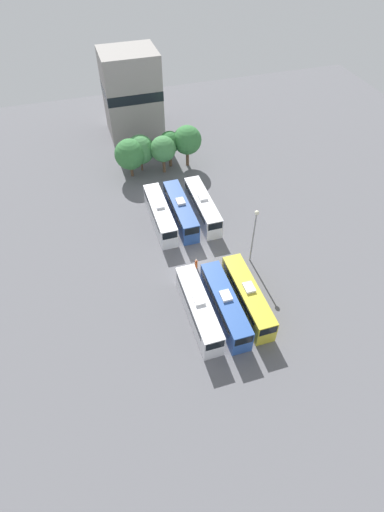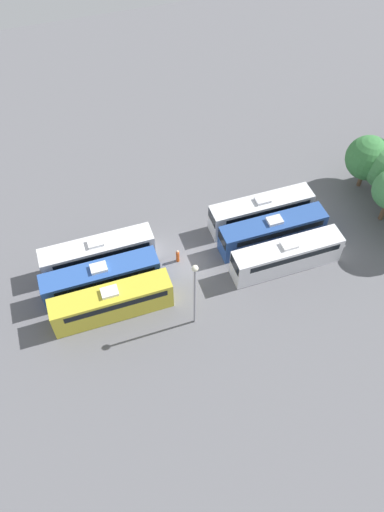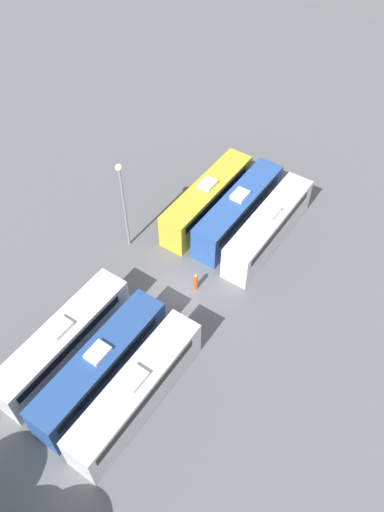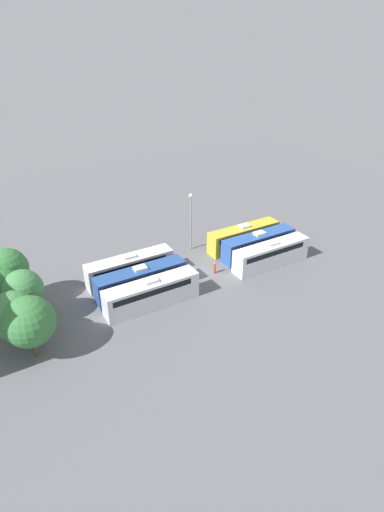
{
  "view_description": "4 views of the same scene",
  "coord_description": "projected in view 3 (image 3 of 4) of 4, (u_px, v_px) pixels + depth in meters",
  "views": [
    {
      "loc": [
        -12.37,
        -36.16,
        40.42
      ],
      "look_at": [
        -1.3,
        -0.26,
        1.69
      ],
      "focal_mm": 28.0,
      "sensor_mm": 36.0,
      "label": 1
    },
    {
      "loc": [
        30.48,
        -10.16,
        41.97
      ],
      "look_at": [
        0.18,
        0.13,
        1.69
      ],
      "focal_mm": 35.0,
      "sensor_mm": 36.0,
      "label": 2
    },
    {
      "loc": [
        -14.84,
        19.74,
        32.62
      ],
      "look_at": [
        -0.38,
        -1.35,
        3.33
      ],
      "focal_mm": 35.0,
      "sensor_mm": 36.0,
      "label": 3
    },
    {
      "loc": [
        -39.35,
        25.04,
        28.82
      ],
      "look_at": [
        0.77,
        1.47,
        2.55
      ],
      "focal_mm": 28.0,
      "sensor_mm": 36.0,
      "label": 4
    }
  ],
  "objects": [
    {
      "name": "ground_plane",
      "position": [
        179.0,
        291.0,
        40.8
      ],
      "size": [
        114.89,
        114.89,
        0.0
      ],
      "primitive_type": "plane",
      "color": "slate"
    },
    {
      "name": "bus_3",
      "position": [
        137.0,
        391.0,
        33.05
      ],
      "size": [
        2.48,
        11.68,
        3.71
      ],
      "color": "silver",
      "rests_on": "ground_plane"
    },
    {
      "name": "bus_4",
      "position": [
        101.0,
        366.0,
        34.26
      ],
      "size": [
        2.48,
        11.68,
        3.71
      ],
      "color": "#284C93",
      "rests_on": "ground_plane"
    },
    {
      "name": "bus_0",
      "position": [
        268.0,
        226.0,
        43.1
      ],
      "size": [
        2.48,
        11.68,
        3.71
      ],
      "color": "white",
      "rests_on": "ground_plane"
    },
    {
      "name": "worker_person",
      "position": [
        196.0,
        282.0,
        40.44
      ],
      "size": [
        0.36,
        0.36,
        1.69
      ],
      "color": "#CC4C19",
      "rests_on": "ground_plane"
    },
    {
      "name": "bus_5",
      "position": [
        64.0,
        341.0,
        35.56
      ],
      "size": [
        2.48,
        11.68,
        3.71
      ],
      "color": "silver",
      "rests_on": "ground_plane"
    },
    {
      "name": "light_pole",
      "position": [
        123.0,
        194.0,
        39.83
      ],
      "size": [
        0.6,
        0.6,
        8.85
      ],
      "color": "gray",
      "rests_on": "ground_plane"
    },
    {
      "name": "bus_2",
      "position": [
        207.0,
        198.0,
        45.45
      ],
      "size": [
        2.48,
        11.68,
        3.71
      ],
      "color": "gold",
      "rests_on": "ground_plane"
    },
    {
      "name": "bus_1",
      "position": [
        239.0,
        209.0,
        44.5
      ],
      "size": [
        2.48,
        11.68,
        3.71
      ],
      "color": "#2D56A8",
      "rests_on": "ground_plane"
    }
  ]
}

